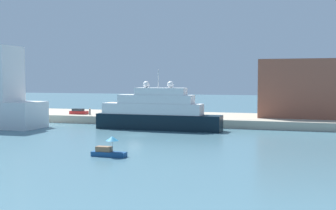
{
  "coord_description": "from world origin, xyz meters",
  "views": [
    {
      "loc": [
        30.06,
        -75.12,
        10.44
      ],
      "look_at": [
        4.48,
        6.0,
        5.29
      ],
      "focal_mm": 47.64,
      "sensor_mm": 36.0,
      "label": 1
    }
  ],
  "objects_px": {
    "mooring_bollard": "(193,117)",
    "large_yacht": "(156,113)",
    "small_motorboat": "(109,149)",
    "parked_car": "(79,112)",
    "person_figure": "(90,112)",
    "harbor_building": "(307,88)"
  },
  "relations": [
    {
      "from": "mooring_bollard",
      "to": "large_yacht",
      "type": "bearing_deg",
      "value": -130.13
    },
    {
      "from": "large_yacht",
      "to": "mooring_bollard",
      "type": "bearing_deg",
      "value": 49.87
    },
    {
      "from": "large_yacht",
      "to": "small_motorboat",
      "type": "height_order",
      "value": "large_yacht"
    },
    {
      "from": "large_yacht",
      "to": "parked_car",
      "type": "height_order",
      "value": "large_yacht"
    },
    {
      "from": "parked_car",
      "to": "mooring_bollard",
      "type": "bearing_deg",
      "value": -6.95
    },
    {
      "from": "parked_car",
      "to": "person_figure",
      "type": "distance_m",
      "value": 3.58
    },
    {
      "from": "harbor_building",
      "to": "person_figure",
      "type": "distance_m",
      "value": 50.01
    },
    {
      "from": "parked_car",
      "to": "person_figure",
      "type": "xyz_separation_m",
      "value": [
        3.47,
        -0.9,
        0.13
      ]
    },
    {
      "from": "mooring_bollard",
      "to": "small_motorboat",
      "type": "bearing_deg",
      "value": -92.74
    },
    {
      "from": "large_yacht",
      "to": "mooring_bollard",
      "type": "distance_m",
      "value": 9.2
    },
    {
      "from": "large_yacht",
      "to": "small_motorboat",
      "type": "xyz_separation_m",
      "value": [
        4.04,
        -31.3,
        -2.46
      ]
    },
    {
      "from": "person_figure",
      "to": "parked_car",
      "type": "bearing_deg",
      "value": 165.5
    },
    {
      "from": "small_motorboat",
      "to": "person_figure",
      "type": "relative_size",
      "value": 3.07
    },
    {
      "from": "large_yacht",
      "to": "person_figure",
      "type": "relative_size",
      "value": 16.65
    },
    {
      "from": "mooring_bollard",
      "to": "person_figure",
      "type": "bearing_deg",
      "value": 174.08
    },
    {
      "from": "harbor_building",
      "to": "mooring_bollard",
      "type": "bearing_deg",
      "value": -153.47
    },
    {
      "from": "small_motorboat",
      "to": "parked_car",
      "type": "bearing_deg",
      "value": 123.32
    },
    {
      "from": "person_figure",
      "to": "mooring_bollard",
      "type": "xyz_separation_m",
      "value": [
        25.87,
        -2.68,
        -0.31
      ]
    },
    {
      "from": "large_yacht",
      "to": "small_motorboat",
      "type": "bearing_deg",
      "value": -82.64
    },
    {
      "from": "person_figure",
      "to": "mooring_bollard",
      "type": "distance_m",
      "value": 26.01
    },
    {
      "from": "harbor_building",
      "to": "person_figure",
      "type": "height_order",
      "value": "harbor_building"
    },
    {
      "from": "harbor_building",
      "to": "parked_car",
      "type": "distance_m",
      "value": 53.28
    }
  ]
}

